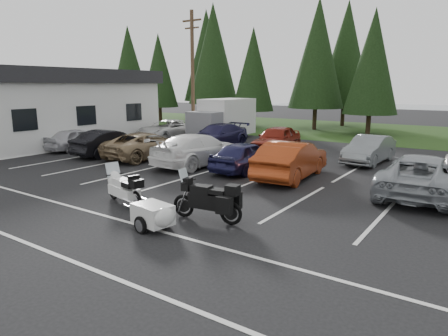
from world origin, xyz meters
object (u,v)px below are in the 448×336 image
car_near_4 (245,156)px  car_far_0 (167,130)px  utility_pole (193,73)px  car_near_5 (291,160)px  touring_motorcycle (124,185)px  car_near_0 (78,139)px  car_near_6 (422,175)px  car_far_2 (276,139)px  car_far_1 (217,136)px  box_truck (220,120)px  car_near_3 (199,150)px  adventure_motorcycle (206,196)px  car_near_1 (110,142)px  car_far_3 (369,149)px  cargo_trailer (153,217)px  building (27,107)px  car_near_2 (147,145)px

car_near_4 → car_far_0: size_ratio=0.79×
utility_pole → car_near_5: 14.36m
car_far_0 → touring_motorcycle: (9.71, -12.74, -0.05)m
car_near_0 → car_near_6: car_near_6 is taller
car_near_6 → car_far_2: size_ratio=1.18×
car_far_0 → car_far_1: 5.01m
box_truck → car_far_0: (-3.12, -2.08, -0.74)m
car_near_3 → adventure_motorcycle: size_ratio=2.15×
utility_pole → car_near_4: utility_pole is taller
car_near_5 → car_far_2: 6.78m
car_near_3 → adventure_motorcycle: car_near_3 is taller
car_near_4 → car_near_5: car_near_5 is taller
car_near_1 → car_far_2: 9.55m
car_far_2 → car_far_3: size_ratio=1.08×
car_near_4 → cargo_trailer: bearing=103.1°
car_near_5 → car_far_0: 14.00m
building → car_far_2: building is taller
box_truck → utility_pole: bearing=-166.0°
utility_pole → car_near_2: size_ratio=1.79×
utility_pole → car_far_1: 6.00m
box_truck → car_near_2: 8.32m
car_near_1 → car_far_1: (3.18, 5.91, 0.00)m
car_near_0 → car_far_0: 6.70m
box_truck → car_near_2: size_ratio=1.11×
car_near_3 → car_far_2: (1.28, 5.72, -0.01)m
car_far_0 → adventure_motorcycle: size_ratio=2.07×
car_near_4 → car_near_5: size_ratio=0.85×
touring_motorcycle → adventure_motorcycle: size_ratio=0.96×
car_far_0 → adventure_motorcycle: 18.00m
car_far_2 → car_near_6: bearing=-38.6°
car_near_3 → cargo_trailer: size_ratio=3.41×
car_near_5 → adventure_motorcycle: car_near_5 is taller
car_near_2 → car_near_6: (13.45, 0.09, 0.04)m
building → car_near_5: building is taller
car_near_1 → car_near_3: 5.93m
car_near_3 → car_far_0: (-7.67, 6.12, -0.06)m
cargo_trailer → building: bearing=168.1°
box_truck → car_near_5: (9.47, -8.21, -0.66)m
car_near_1 → cargo_trailer: 12.65m
car_far_2 → cargo_trailer: bearing=-82.1°
car_far_0 → building: bearing=-136.0°
car_near_2 → car_near_4: bearing=-177.6°
box_truck → car_far_2: 6.37m
car_far_1 → utility_pole: bearing=150.1°
car_near_0 → car_far_3: (15.71, 5.76, 0.02)m
car_far_2 → cargo_trailer: (3.19, -13.51, -0.41)m
car_near_3 → car_far_1: bearing=-57.6°
utility_pole → car_near_2: utility_pole is taller
box_truck → car_near_3: bearing=-61.0°
car_near_6 → car_near_4: bearing=-1.9°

